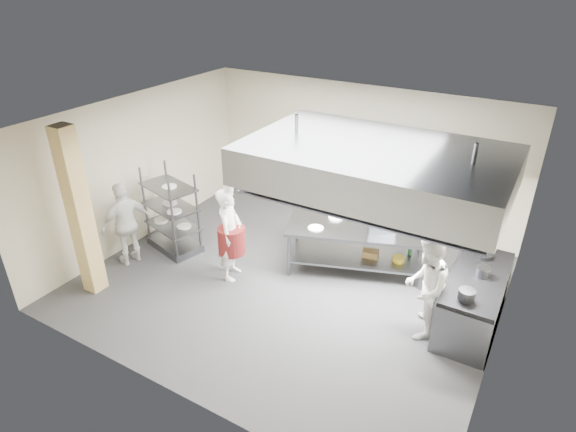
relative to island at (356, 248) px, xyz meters
The scene contains 23 objects.
floor 1.39m from the island, 130.42° to the right, with size 7.00×7.00×0.00m, color #29292B.
ceiling 2.86m from the island, 130.42° to the right, with size 7.00×7.00×0.00m, color silver.
wall_back 2.41m from the island, 113.07° to the left, with size 7.00×7.00×0.00m, color #C2B69A.
wall_left 4.59m from the island, 167.06° to the right, with size 6.00×6.00×0.00m, color #C2B69A.
wall_right 3.02m from the island, 20.69° to the right, with size 6.00×6.00×0.00m, color #C2B69A.
column 4.86m from the island, 142.30° to the right, with size 0.30×0.30×3.00m, color #DCBA71.
exhaust_hood 2.08m from the island, 53.24° to the right, with size 4.00×2.50×0.60m, color slate.
hood_strip_a 1.79m from the island, 126.98° to the right, with size 1.60×0.12×0.04m, color white.
hood_strip_b 2.20m from the island, 23.99° to the right, with size 1.60×0.12×0.04m, color white.
wall_shelf 2.32m from the island, 62.73° to the left, with size 1.50×0.28×0.04m, color slate.
island is the anchor object (origin of this frame).
island_worktop 0.42m from the island, ahead, with size 2.53×1.05×0.06m, color slate.
island_undershelf 0.16m from the island, ahead, with size 2.33×0.95×0.04m, color slate.
pass_rack 3.67m from the island, 161.98° to the right, with size 1.12×0.65×1.68m, color gray, non-canonical shape.
cooking_range 2.28m from the island, 12.65° to the right, with size 0.80×2.00×0.84m, color slate.
range_top 2.32m from the island, 12.65° to the right, with size 0.78×1.96×0.06m, color black.
chef_head 2.35m from the island, 143.89° to the right, with size 0.64×0.42×1.76m, color silver.
chef_line 1.98m from the island, 35.38° to the right, with size 0.82×0.64×1.69m, color silver.
chef_plating 4.33m from the island, 153.30° to the right, with size 0.97×0.40×1.65m, color silver.
griddle 0.71m from the island, 16.17° to the left, with size 0.47×0.37×0.23m, color slate.
wicker_basket 0.29m from the island, 12.05° to the left, with size 0.29×0.20×0.13m, color brown.
stockpot 2.37m from the island, 11.70° to the right, with size 0.22×0.22×0.16m, color gray.
plate_stack 3.65m from the island, 161.98° to the right, with size 0.28×0.28×0.05m, color white.
Camera 1 is at (3.62, -6.25, 5.14)m, focal length 30.00 mm.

